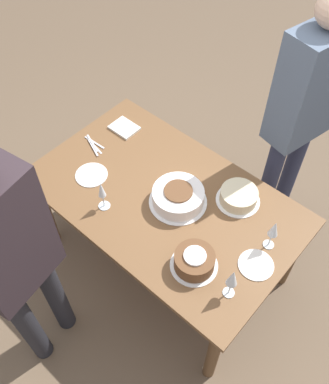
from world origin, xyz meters
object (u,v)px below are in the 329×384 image
at_px(wine_glass_near, 274,230).
at_px(wine_glass_far, 232,278).
at_px(cake_center_white, 178,197).
at_px(person_watching, 304,106).
at_px(cake_back_decorated, 239,196).
at_px(person_cutting, 11,255).
at_px(cake_front_chocolate, 194,261).
at_px(wine_glass_extra, 102,191).

distance_m(wine_glass_near, wine_glass_far, 0.37).
relative_size(cake_center_white, wine_glass_near, 1.59).
relative_size(wine_glass_far, person_watching, 0.13).
bearing_deg(wine_glass_far, cake_center_white, 154.71).
bearing_deg(cake_center_white, wine_glass_near, 10.66).
distance_m(cake_back_decorated, person_watching, 0.65).
height_order(cake_center_white, wine_glass_far, wine_glass_far).
bearing_deg(person_cutting, cake_front_chocolate, -50.48).
bearing_deg(wine_glass_far, person_watching, 105.71).
height_order(cake_back_decorated, person_watching, person_watching).
bearing_deg(cake_back_decorated, cake_front_chocolate, -81.28).
height_order(cake_front_chocolate, wine_glass_near, wine_glass_near).
height_order(cake_back_decorated, wine_glass_near, wine_glass_near).
bearing_deg(person_cutting, cake_center_white, -23.69).
xyz_separation_m(cake_back_decorated, wine_glass_extra, (-0.55, -0.54, 0.10)).
distance_m(cake_center_white, person_cutting, 0.96).
bearing_deg(cake_back_decorated, person_watching, 90.22).
bearing_deg(cake_back_decorated, wine_glass_far, -58.92).
bearing_deg(wine_glass_near, wine_glass_extra, -154.39).
distance_m(cake_back_decorated, wine_glass_far, 0.60).
bearing_deg(wine_glass_far, wine_glass_extra, -177.27).
height_order(cake_back_decorated, person_cutting, person_cutting).
bearing_deg(cake_center_white, wine_glass_far, -25.29).
bearing_deg(wine_glass_extra, wine_glass_near, 25.61).
bearing_deg(cake_front_chocolate, wine_glass_extra, -175.99).
xyz_separation_m(cake_front_chocolate, wine_glass_extra, (-0.63, -0.04, 0.09)).
bearing_deg(person_cutting, cake_back_decorated, -32.40).
bearing_deg(wine_glass_extra, wine_glass_far, 2.73).
bearing_deg(cake_front_chocolate, person_watching, 94.17).
bearing_deg(cake_front_chocolate, cake_back_decorated, 98.72).
bearing_deg(cake_center_white, cake_front_chocolate, -38.13).
xyz_separation_m(cake_center_white, wine_glass_near, (0.55, 0.10, 0.10)).
xyz_separation_m(cake_center_white, person_cutting, (-0.23, -0.90, 0.25)).
relative_size(cake_front_chocolate, wine_glass_far, 1.12).
bearing_deg(wine_glass_near, person_watching, 112.77).
bearing_deg(person_watching, person_cutting, -3.11).
relative_size(cake_center_white, wine_glass_far, 1.50).
xyz_separation_m(cake_back_decorated, person_cutting, (-0.48, -1.14, 0.26)).
relative_size(cake_back_decorated, person_cutting, 0.15).
relative_size(cake_front_chocolate, wine_glass_near, 1.18).
distance_m(wine_glass_near, person_cutting, 1.28).
bearing_deg(person_watching, cake_front_chocolate, 16.68).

